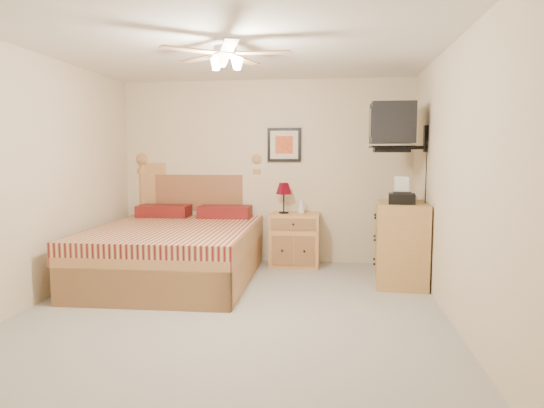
{
  "coord_description": "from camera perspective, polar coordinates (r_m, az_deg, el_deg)",
  "views": [
    {
      "loc": [
        0.93,
        -4.4,
        1.5
      ],
      "look_at": [
        0.27,
        0.9,
        0.94
      ],
      "focal_mm": 32.0,
      "sensor_mm": 36.0,
      "label": 1
    }
  ],
  "objects": [
    {
      "name": "floor",
      "position": [
        4.74,
        -4.69,
        -12.53
      ],
      "size": [
        4.5,
        4.5,
        0.0
      ],
      "primitive_type": "plane",
      "color": "gray",
      "rests_on": "ground"
    },
    {
      "name": "ceiling",
      "position": [
        4.61,
        -4.97,
        18.44
      ],
      "size": [
        4.0,
        4.5,
        0.04
      ],
      "primitive_type": "cube",
      "color": "white",
      "rests_on": "ground"
    },
    {
      "name": "wall_back",
      "position": [
        6.72,
        -0.84,
        3.8
      ],
      "size": [
        4.0,
        0.04,
        2.5
      ],
      "primitive_type": "cube",
      "color": "beige",
      "rests_on": "ground"
    },
    {
      "name": "wall_front",
      "position": [
        2.36,
        -16.24,
        -0.42
      ],
      "size": [
        4.0,
        0.04,
        2.5
      ],
      "primitive_type": "cube",
      "color": "beige",
      "rests_on": "ground"
    },
    {
      "name": "wall_left",
      "position": [
        5.29,
        -26.54,
        2.6
      ],
      "size": [
        0.04,
        4.5,
        2.5
      ],
      "primitive_type": "cube",
      "color": "beige",
      "rests_on": "ground"
    },
    {
      "name": "wall_right",
      "position": [
        4.53,
        20.77,
        2.38
      ],
      "size": [
        0.04,
        4.5,
        2.5
      ],
      "primitive_type": "cube",
      "color": "beige",
      "rests_on": "ground"
    },
    {
      "name": "bed",
      "position": [
        5.87,
        -11.35,
        -1.4
      ],
      "size": [
        1.84,
        2.39,
        1.53
      ],
      "primitive_type": null,
      "rotation": [
        0.0,
        0.0,
        0.02
      ],
      "color": "#C48545",
      "rests_on": "ground"
    },
    {
      "name": "nightstand",
      "position": [
        6.53,
        2.71,
        -4.2
      ],
      "size": [
        0.65,
        0.49,
        0.7
      ],
      "primitive_type": "cube",
      "rotation": [
        0.0,
        0.0,
        -0.01
      ],
      "color": "tan",
      "rests_on": "ground"
    },
    {
      "name": "table_lamp",
      "position": [
        6.49,
        1.4,
        0.71
      ],
      "size": [
        0.26,
        0.26,
        0.41
      ],
      "primitive_type": null,
      "rotation": [
        0.0,
        0.0,
        -0.17
      ],
      "color": "#5C0211",
      "rests_on": "nightstand"
    },
    {
      "name": "lotion_bottle",
      "position": [
        6.46,
        3.47,
        -0.16
      ],
      "size": [
        0.11,
        0.11,
        0.22
      ],
      "primitive_type": "imported",
      "rotation": [
        0.0,
        0.0,
        0.37
      ],
      "color": "silver",
      "rests_on": "nightstand"
    },
    {
      "name": "framed_picture",
      "position": [
        6.66,
        1.45,
        6.97
      ],
      "size": [
        0.46,
        0.04,
        0.46
      ],
      "primitive_type": "cube",
      "color": "black",
      "rests_on": "wall_back"
    },
    {
      "name": "dresser",
      "position": [
        5.79,
        14.99,
        -4.49
      ],
      "size": [
        0.61,
        0.84,
        0.95
      ],
      "primitive_type": "cube",
      "rotation": [
        0.0,
        0.0,
        -0.07
      ],
      "color": "#A0693B",
      "rests_on": "ground"
    },
    {
      "name": "fax_machine",
      "position": [
        5.56,
        15.03,
        1.56
      ],
      "size": [
        0.31,
        0.32,
        0.3
      ],
      "primitive_type": null,
      "rotation": [
        0.0,
        0.0,
        -0.09
      ],
      "color": "black",
      "rests_on": "dresser"
    },
    {
      "name": "magazine_lower",
      "position": [
        5.98,
        14.79,
        0.54
      ],
      "size": [
        0.26,
        0.3,
        0.02
      ],
      "primitive_type": "imported",
      "rotation": [
        0.0,
        0.0,
        0.35
      ],
      "color": "beige",
      "rests_on": "dresser"
    },
    {
      "name": "magazine_upper",
      "position": [
        6.0,
        14.75,
        0.76
      ],
      "size": [
        0.28,
        0.3,
        0.02
      ],
      "primitive_type": "imported",
      "rotation": [
        0.0,
        0.0,
        0.53
      ],
      "color": "gray",
      "rests_on": "magazine_lower"
    },
    {
      "name": "wall_tv",
      "position": [
        5.8,
        15.42,
        8.78
      ],
      "size": [
        0.56,
        0.46,
        0.58
      ],
      "primitive_type": null,
      "color": "black",
      "rests_on": "wall_right"
    },
    {
      "name": "ceiling_fan",
      "position": [
        4.39,
        -5.52,
        17.21
      ],
      "size": [
        1.14,
        1.14,
        0.28
      ],
      "primitive_type": null,
      "color": "white",
      "rests_on": "ceiling"
    }
  ]
}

